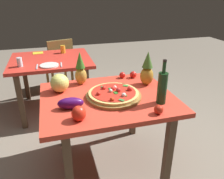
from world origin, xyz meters
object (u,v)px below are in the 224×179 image
drinking_glass_water (20,62)px  knife_utensil (61,65)px  wine_bottle (162,87)px  dinner_plate (49,65)px  pineapple_right (147,70)px  tomato_at_corner (133,75)px  napkin_folded (38,53)px  pineapple_left (81,70)px  melon (60,83)px  background_table (51,66)px  drinking_glass_juice (63,49)px  eggplant (71,103)px  tomato_near_board (159,109)px  display_table (108,106)px  dining_chair (60,61)px  tomato_beside_pepper (122,75)px  bell_pepper (79,113)px  fork_utensil (37,67)px  pizza_board (114,96)px  pizza (114,93)px

drinking_glass_water → knife_utensil: drinking_glass_water is taller
wine_bottle → dinner_plate: (-0.85, 1.20, -0.13)m
pineapple_right → tomato_at_corner: 0.23m
napkin_folded → pineapple_left: bearing=-71.3°
melon → background_table: bearing=93.1°
drinking_glass_juice → dinner_plate: (-0.21, -0.54, -0.05)m
eggplant → tomato_near_board: size_ratio=2.82×
tomato_at_corner → dinner_plate: tomato_at_corner is taller
background_table → knife_utensil: bearing=-68.4°
wine_bottle → drinking_glass_juice: 1.86m
display_table → melon: (-0.39, 0.21, 0.17)m
dining_chair → tomato_beside_pepper: bearing=93.9°
bell_pepper → dinner_plate: bell_pepper is taller
drinking_glass_juice → napkin_folded: size_ratio=0.77×
dinner_plate → fork_utensil: size_ratio=1.22×
tomato_near_board → tomato_at_corner: bearing=84.2°
dinner_plate → pizza_board: bearing=-63.2°
wine_bottle → drinking_glass_water: (-1.18, 1.27, -0.08)m
dining_chair → tomato_beside_pepper: (0.56, -1.57, 0.28)m
pizza → tomato_near_board: size_ratio=6.01×
display_table → tomato_near_board: (0.29, -0.38, 0.13)m
bell_pepper → fork_utensil: (-0.31, 1.28, -0.05)m
melon → drinking_glass_water: size_ratio=1.51×
melon → dinner_plate: 0.77m
display_table → bell_pepper: bearing=-133.5°
background_table → fork_utensil: fork_utensil is taller
pineapple_right → pineapple_left: bearing=163.1°
display_table → pizza_board: (0.04, -0.03, 0.11)m
pineapple_right → melon: bearing=175.7°
tomato_near_board → dinner_plate: size_ratio=0.32×
bell_pepper → background_table: bearing=95.5°
eggplant → dinner_plate: bearing=97.0°
pizza → dinner_plate: 1.13m
pineapple_left → tomato_near_board: (0.47, -0.72, -0.11)m
pineapple_left → eggplant: (-0.15, -0.46, -0.10)m
display_table → pineapple_left: bearing=118.0°
pizza → napkin_folded: 1.75m
dining_chair → pizza_board: (0.35, -1.98, 0.26)m
bell_pepper → pizza: bearing=39.4°
eggplant → knife_utensil: (0.00, 1.10, -0.04)m
pizza → wine_bottle: (0.34, -0.20, 0.10)m
fork_utensil → pineapple_right: bearing=-36.4°
dining_chair → pineapple_right: 1.98m
pineapple_left → eggplant: size_ratio=1.59×
pizza_board → melon: bearing=150.5°
eggplant → tomato_at_corner: (0.69, 0.47, -0.01)m
pineapple_left → eggplant: bearing=-108.1°
melon → pizza: bearing=-29.4°
pineapple_left → napkin_folded: 1.34m
display_table → drinking_glass_juice: (-0.26, 1.52, 0.15)m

